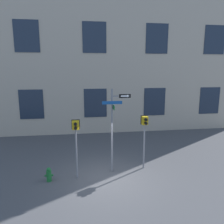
# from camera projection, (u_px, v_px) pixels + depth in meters

# --- Properties ---
(ground_plane) EXTENTS (60.00, 60.00, 0.00)m
(ground_plane) POSITION_uv_depth(u_px,v_px,m) (107.00, 178.00, 10.28)
(ground_plane) COLOR #424244
(building_facade) EXTENTS (24.00, 0.63, 14.69)m
(building_facade) POSITION_uv_depth(u_px,v_px,m) (94.00, 38.00, 16.37)
(building_facade) COLOR tan
(building_facade) RESTS_ON ground_plane
(street_sign_pole) EXTENTS (1.37, 0.83, 4.15)m
(street_sign_pole) POSITION_uv_depth(u_px,v_px,m) (114.00, 124.00, 10.50)
(street_sign_pole) COLOR slate
(street_sign_pole) RESTS_ON ground_plane
(pedestrian_signal_left) EXTENTS (0.37, 0.40, 2.80)m
(pedestrian_signal_left) POSITION_uv_depth(u_px,v_px,m) (76.00, 133.00, 9.87)
(pedestrian_signal_left) COLOR slate
(pedestrian_signal_left) RESTS_ON ground_plane
(pedestrian_signal_right) EXTENTS (0.35, 0.40, 2.77)m
(pedestrian_signal_right) POSITION_uv_depth(u_px,v_px,m) (145.00, 128.00, 10.93)
(pedestrian_signal_right) COLOR slate
(pedestrian_signal_right) RESTS_ON ground_plane
(fire_hydrant) EXTENTS (0.39, 0.23, 0.67)m
(fire_hydrant) POSITION_uv_depth(u_px,v_px,m) (49.00, 175.00, 9.95)
(fire_hydrant) COLOR #196028
(fire_hydrant) RESTS_ON ground_plane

